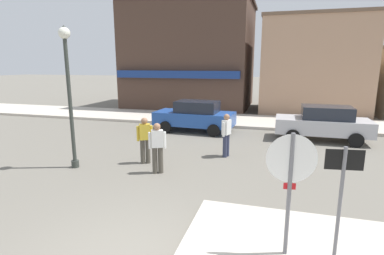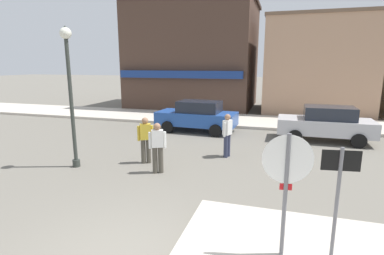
% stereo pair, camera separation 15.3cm
% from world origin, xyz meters
% --- Properties ---
extents(kerb_far, '(80.00, 4.00, 0.15)m').
position_xyz_m(kerb_far, '(0.00, 13.73, 0.07)').
color(kerb_far, beige).
rests_on(kerb_far, ground).
extents(stop_sign, '(0.81, 0.13, 2.30)m').
position_xyz_m(stop_sign, '(2.62, 0.90, 1.52)').
color(stop_sign, slate).
rests_on(stop_sign, ground).
extents(one_way_sign, '(0.60, 0.10, 2.10)m').
position_xyz_m(one_way_sign, '(3.43, 1.03, 1.33)').
color(one_way_sign, slate).
rests_on(one_way_sign, ground).
extents(lamp_post, '(0.36, 0.36, 4.54)m').
position_xyz_m(lamp_post, '(-4.02, 4.08, 2.96)').
color(lamp_post, '#333833').
rests_on(lamp_post, ground).
extents(parked_car_nearest, '(4.08, 2.04, 1.56)m').
position_xyz_m(parked_car_nearest, '(-1.61, 10.48, 0.81)').
color(parked_car_nearest, '#234C9E').
rests_on(parked_car_nearest, ground).
extents(parked_car_second, '(4.02, 1.92, 1.56)m').
position_xyz_m(parked_car_second, '(4.40, 10.22, 0.81)').
color(parked_car_second, '#B7B7BC').
rests_on(parked_car_second, ground).
extents(pedestrian_crossing_near, '(0.32, 0.55, 1.61)m').
position_xyz_m(pedestrian_crossing_near, '(0.63, 6.63, 0.87)').
color(pedestrian_crossing_near, '#2D334C').
rests_on(pedestrian_crossing_near, ground).
extents(pedestrian_crossing_far, '(0.52, 0.37, 1.61)m').
position_xyz_m(pedestrian_crossing_far, '(-1.93, 5.11, 0.87)').
color(pedestrian_crossing_far, '#4C473D').
rests_on(pedestrian_crossing_far, ground).
extents(pedestrian_kerb_side, '(0.53, 0.35, 1.61)m').
position_xyz_m(pedestrian_kerb_side, '(-1.16, 4.33, 0.87)').
color(pedestrian_kerb_side, '#4C473D').
rests_on(pedestrian_kerb_side, ground).
extents(building_corner_shop, '(9.47, 8.08, 8.09)m').
position_xyz_m(building_corner_shop, '(-4.36, 19.52, 4.05)').
color(building_corner_shop, '#473328').
rests_on(building_corner_shop, ground).
extents(building_storefront_left_near, '(6.97, 6.01, 6.54)m').
position_xyz_m(building_storefront_left_near, '(4.62, 18.97, 3.27)').
color(building_storefront_left_near, tan).
rests_on(building_storefront_left_near, ground).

